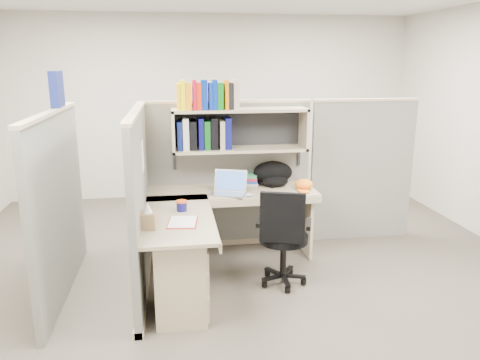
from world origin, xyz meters
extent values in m
plane|color=#38332B|center=(0.00, 0.00, 0.00)|extent=(6.00, 6.00, 0.00)
plane|color=#B8B0A6|center=(0.00, 3.00, 1.35)|extent=(6.00, 0.00, 6.00)
plane|color=#B8B0A6|center=(0.00, -3.00, 1.35)|extent=(6.00, 0.00, 6.00)
cube|color=#62635E|center=(0.00, 0.90, 0.80)|extent=(1.80, 0.06, 1.60)
cube|color=tan|center=(0.00, 0.90, 1.61)|extent=(1.80, 0.08, 0.03)
cube|color=#62635E|center=(-0.90, 0.00, 0.80)|extent=(0.06, 1.80, 1.60)
cube|color=tan|center=(-0.90, 0.00, 1.61)|extent=(0.08, 1.80, 0.03)
cube|color=#62635E|center=(-1.60, 0.00, 0.80)|extent=(0.06, 1.80, 1.60)
cube|color=#62635E|center=(1.55, 0.90, 0.80)|extent=(1.20, 0.06, 1.60)
cube|color=navy|center=(-1.60, 0.35, 1.79)|extent=(0.07, 0.27, 0.32)
cube|color=white|center=(-0.87, 0.15, 1.20)|extent=(0.00, 0.21, 0.28)
cube|color=tan|center=(0.10, 0.70, 1.55)|extent=(1.40, 0.34, 0.03)
cube|color=tan|center=(0.10, 0.70, 1.14)|extent=(1.40, 0.34, 0.03)
cube|color=tan|center=(-0.58, 0.70, 1.34)|extent=(0.03, 0.34, 0.44)
cube|color=tan|center=(0.78, 0.70, 1.34)|extent=(0.03, 0.34, 0.44)
cube|color=black|center=(0.10, 0.86, 1.34)|extent=(1.38, 0.01, 0.41)
cube|color=#FFB905|center=(-0.52, 0.68, 1.69)|extent=(0.03, 0.20, 0.26)
cube|color=#FFE805|center=(-0.48, 0.68, 1.71)|extent=(0.05, 0.20, 0.29)
cube|color=#FF9705|center=(-0.42, 0.68, 1.69)|extent=(0.06, 0.20, 0.26)
cube|color=red|center=(-0.36, 0.68, 1.71)|extent=(0.04, 0.20, 0.29)
cube|color=red|center=(-0.32, 0.68, 1.69)|extent=(0.05, 0.20, 0.26)
cube|color=#042191|center=(-0.27, 0.68, 1.71)|extent=(0.06, 0.20, 0.29)
cube|color=#0525A6|center=(-0.20, 0.68, 1.69)|extent=(0.04, 0.20, 0.26)
cube|color=navy|center=(-0.16, 0.68, 1.71)|extent=(0.04, 0.20, 0.29)
cube|color=#076711|center=(-0.11, 0.68, 1.69)|extent=(0.06, 0.20, 0.26)
cube|color=orange|center=(-0.04, 0.68, 1.71)|extent=(0.04, 0.20, 0.29)
cube|color=black|center=(0.00, 0.68, 1.69)|extent=(0.05, 0.20, 0.26)
cube|color=tan|center=(0.05, 0.68, 1.71)|extent=(0.06, 0.20, 0.29)
cube|color=#07124E|center=(-0.52, 0.72, 1.30)|extent=(0.05, 0.24, 0.29)
cube|color=#BDBDBD|center=(-0.46, 0.72, 1.31)|extent=(0.06, 0.24, 0.32)
cube|color=black|center=(-0.39, 0.72, 1.30)|extent=(0.07, 0.24, 0.29)
cube|color=#07074A|center=(-0.30, 0.72, 1.31)|extent=(0.05, 0.24, 0.32)
cube|color=#0A4613|center=(-0.24, 0.72, 1.30)|extent=(0.06, 0.24, 0.29)
cube|color=black|center=(-0.17, 0.72, 1.31)|extent=(0.07, 0.24, 0.32)
cube|color=gray|center=(-0.09, 0.72, 1.30)|extent=(0.05, 0.24, 0.29)
cube|color=#080B52|center=(-0.03, 0.72, 1.31)|extent=(0.06, 0.24, 0.32)
cube|color=tan|center=(0.00, 0.57, 0.71)|extent=(1.74, 0.60, 0.03)
cube|color=tan|center=(-0.57, -0.20, 0.71)|extent=(0.60, 1.34, 0.03)
cube|color=tan|center=(0.00, 0.27, 0.68)|extent=(1.74, 0.02, 0.07)
cube|color=tan|center=(-0.27, -0.20, 0.68)|extent=(0.02, 1.34, 0.07)
cube|color=tan|center=(-0.57, -0.55, 0.34)|extent=(0.40, 0.55, 0.68)
cube|color=tan|center=(-0.36, -0.55, 0.54)|extent=(0.02, 0.50, 0.16)
cube|color=tan|center=(-0.36, -0.55, 0.36)|extent=(0.02, 0.50, 0.16)
cube|color=tan|center=(-0.36, -0.55, 0.14)|extent=(0.02, 0.50, 0.22)
cube|color=#B2B2B7|center=(-0.35, -0.55, 0.54)|extent=(0.01, 0.12, 0.01)
cube|color=tan|center=(0.80, 0.60, 0.35)|extent=(0.03, 0.55, 0.70)
cylinder|color=#10105D|center=(-0.53, -0.05, 0.77)|extent=(0.09, 0.09, 0.08)
cylinder|color=#D94C14|center=(-0.53, -0.05, 0.82)|extent=(0.10, 0.10, 0.02)
ellipsoid|color=#8AADC4|center=(0.14, 0.31, 0.75)|extent=(0.10, 0.08, 0.03)
cylinder|color=silver|center=(0.03, 0.70, 0.78)|extent=(0.08, 0.08, 0.10)
cylinder|color=black|center=(0.38, -0.15, 0.46)|extent=(0.45, 0.45, 0.07)
cube|color=black|center=(0.32, -0.34, 0.72)|extent=(0.39, 0.17, 0.45)
cylinder|color=black|center=(0.38, -0.15, 0.27)|extent=(0.06, 0.06, 0.39)
cylinder|color=black|center=(0.38, -0.15, 0.05)|extent=(0.43, 0.43, 0.10)
cube|color=black|center=(0.17, -0.08, 0.60)|extent=(0.12, 0.25, 0.04)
cube|color=black|center=(0.60, -0.22, 0.60)|extent=(0.12, 0.25, 0.04)
camera|label=1|loc=(-0.59, -4.07, 2.04)|focal=35.00mm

